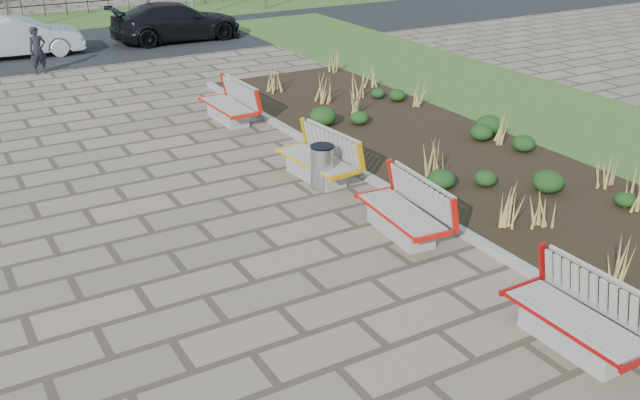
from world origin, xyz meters
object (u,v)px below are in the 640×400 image
bench_c (316,157)px  pedestrian (38,50)px  bench_a (576,316)px  bench_d (227,103)px  bench_b (401,209)px  car_black (176,22)px  litter_bin (322,168)px  car_silver (20,37)px

bench_c → pedestrian: pedestrian is taller
bench_a → bench_d: same height
bench_c → pedestrian: bearing=99.7°
bench_c → pedestrian: 13.01m
bench_b → car_black: car_black is taller
bench_a → pedestrian: size_ratio=1.35×
bench_d → litter_bin: (-0.15, -5.20, -0.04)m
pedestrian → bench_a: bearing=-88.9°
bench_a → bench_b: size_ratio=1.00×
car_silver → bench_d: bearing=-158.3°
bench_d → pedestrian: pedestrian is taller
pedestrian → bench_b: bearing=-86.5°
bench_a → pedestrian: 19.85m
bench_b → bench_d: (0.00, 7.72, 0.00)m
bench_b → pedestrian: pedestrian is taller
bench_a → bench_b: (0.00, 3.95, 0.00)m
bench_a → bench_d: size_ratio=1.00×
bench_c → litter_bin: size_ratio=2.27×
car_black → pedestrian: bearing=116.6°
bench_a → bench_b: 3.95m
bench_a → litter_bin: bench_a is taller
litter_bin → car_silver: size_ratio=0.21×
bench_a → car_silver: size_ratio=0.49×
bench_a → pedestrian: pedestrian is taller
litter_bin → pedestrian: pedestrian is taller
bench_b → bench_c: bearing=94.6°
bench_b → litter_bin: size_ratio=2.27×
pedestrian → car_silver: bearing=83.2°
bench_d → car_silver: car_silver is taller
bench_d → bench_c: bearing=-91.5°
bench_c → pedestrian: size_ratio=1.35×
litter_bin → car_black: 16.17m
litter_bin → car_black: bearing=80.6°
car_silver → car_black: size_ratio=0.83×
litter_bin → pedestrian: bearing=103.5°
bench_d → litter_bin: size_ratio=2.27×
car_silver → car_black: bearing=-86.2°
bench_b → bench_d: 7.72m
bench_a → bench_d: (0.00, 11.67, 0.00)m
pedestrian → car_black: bearing=17.9°
litter_bin → car_black: (2.64, 15.95, 0.31)m
bench_d → litter_bin: 5.20m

